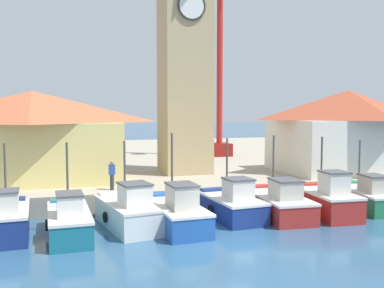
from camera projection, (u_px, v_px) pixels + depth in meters
ground_plane at (230, 243)px, 18.77m from camera, size 300.00×300.00×0.00m
quay_wharf at (131, 160)px, 43.95m from camera, size 120.00×40.00×1.13m
fishing_boat_far_left at (6, 220)px, 19.45m from camera, size 2.12×4.19×4.08m
fishing_boat_left_outer at (69, 221)px, 19.62m from camera, size 1.94×4.91×4.11m
fishing_boat_left_inner at (129, 211)px, 21.10m from camera, size 2.89×5.10×4.07m
fishing_boat_mid_left at (177, 213)px, 21.00m from camera, size 2.21×5.27×4.45m
fishing_boat_center at (232, 204)px, 22.83m from camera, size 2.38×4.56×4.09m
fishing_boat_mid_right at (278, 203)px, 23.33m from camera, size 2.49×5.39×4.19m
fishing_boat_right_inner at (327, 200)px, 23.47m from camera, size 2.24×4.53×4.12m
fishing_boat_right_outer at (365, 196)px, 25.11m from camera, size 2.37×5.08×3.82m
clock_tower at (185, 51)px, 30.91m from camera, size 3.73×3.73×17.60m
warehouse_left at (33, 136)px, 27.18m from camera, size 10.72×6.03×5.54m
warehouse_right at (347, 130)px, 32.32m from camera, size 10.24×7.02×5.79m
port_crane_near at (219, 80)px, 42.13m from camera, size 2.34×8.92×18.15m
dock_worker_near_tower at (112, 175)px, 24.67m from camera, size 0.34×0.22×1.62m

